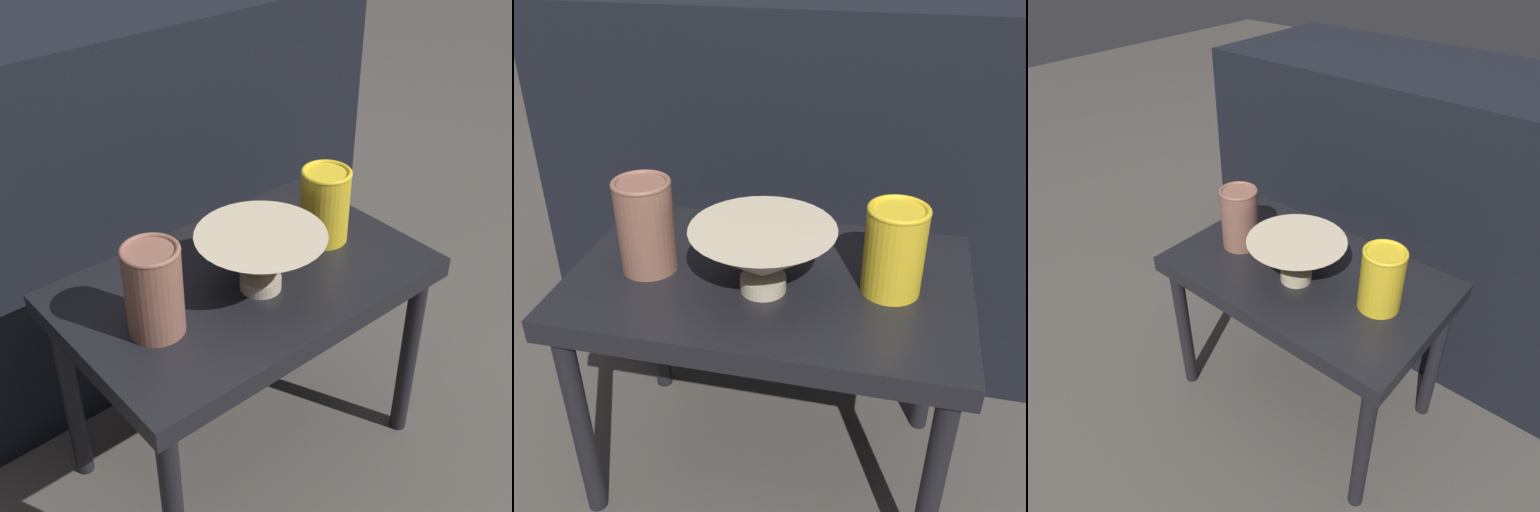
{
  "view_description": "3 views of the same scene",
  "coord_description": "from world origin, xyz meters",
  "views": [
    {
      "loc": [
        -0.66,
        -0.81,
        1.22
      ],
      "look_at": [
        0.01,
        -0.02,
        0.51
      ],
      "focal_mm": 50.0,
      "sensor_mm": 36.0,
      "label": 1
    },
    {
      "loc": [
        0.19,
        -0.82,
        1.0
      ],
      "look_at": [
        0.01,
        -0.06,
        0.53
      ],
      "focal_mm": 42.0,
      "sensor_mm": 36.0,
      "label": 2
    },
    {
      "loc": [
        0.58,
        -0.78,
        1.2
      ],
      "look_at": [
        -0.02,
        -0.06,
        0.53
      ],
      "focal_mm": 35.0,
      "sensor_mm": 36.0,
      "label": 3
    }
  ],
  "objects": [
    {
      "name": "bowl",
      "position": [
        -0.0,
        -0.04,
        0.53
      ],
      "size": [
        0.23,
        0.23,
        0.11
      ],
      "color": "#C1B293",
      "rests_on": "table"
    },
    {
      "name": "vase_textured_left",
      "position": [
        -0.2,
        -0.02,
        0.54
      ],
      "size": [
        0.1,
        0.1,
        0.16
      ],
      "color": "brown",
      "rests_on": "table"
    },
    {
      "name": "vase_colorful_right",
      "position": [
        0.2,
        0.0,
        0.54
      ],
      "size": [
        0.1,
        0.1,
        0.15
      ],
      "color": "gold",
      "rests_on": "table"
    },
    {
      "name": "ground_plane",
      "position": [
        0.0,
        0.0,
        0.0
      ],
      "size": [
        8.0,
        8.0,
        0.0
      ],
      "primitive_type": "plane",
      "color": "#4C4742"
    },
    {
      "name": "table",
      "position": [
        0.0,
        0.0,
        0.4
      ],
      "size": [
        0.67,
        0.42,
        0.46
      ],
      "color": "black",
      "rests_on": "ground_plane"
    },
    {
      "name": "couch_backdrop",
      "position": [
        0.0,
        0.54,
        0.42
      ],
      "size": [
        1.21,
        0.5,
        0.83
      ],
      "color": "black",
      "rests_on": "ground_plane"
    }
  ]
}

